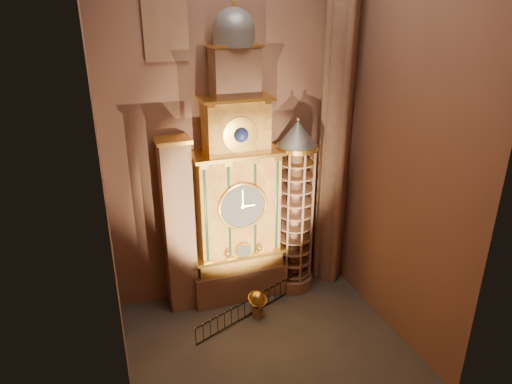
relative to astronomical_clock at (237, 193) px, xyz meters
name	(u,v)px	position (x,y,z in m)	size (l,w,h in m)	color
floor	(267,345)	(0.00, -4.96, -6.68)	(14.00, 14.00, 0.00)	#383330
wall_back	(230,114)	(0.00, 1.04, 4.32)	(22.00, 22.00, 0.00)	#91604E
wall_left	(100,160)	(-7.00, -4.96, 4.32)	(22.00, 22.00, 0.00)	#91604E
wall_right	(405,129)	(7.00, -4.96, 4.32)	(22.00, 22.00, 0.00)	#91604E
astronomical_clock	(237,193)	(0.00, 0.00, 0.00)	(5.60, 2.41, 16.70)	#8C634C
portrait_tower	(179,227)	(-3.40, 0.02, -1.53)	(1.80, 1.60, 10.20)	#8C634C
stair_turret	(295,209)	(3.50, -0.26, -1.41)	(2.50, 2.50, 10.80)	#8C634C
gothic_pier	(338,109)	(6.10, 0.04, 4.32)	(2.04, 2.04, 22.00)	#8C634C
stained_glass_window	(164,5)	(-3.20, 0.95, 9.82)	(2.20, 0.14, 5.20)	navy
celestial_globe	(257,302)	(0.34, -2.50, -5.72)	(1.37, 1.33, 1.60)	#8C634C
iron_railing	(257,303)	(0.45, -2.13, -6.09)	(7.97, 3.40, 1.08)	black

